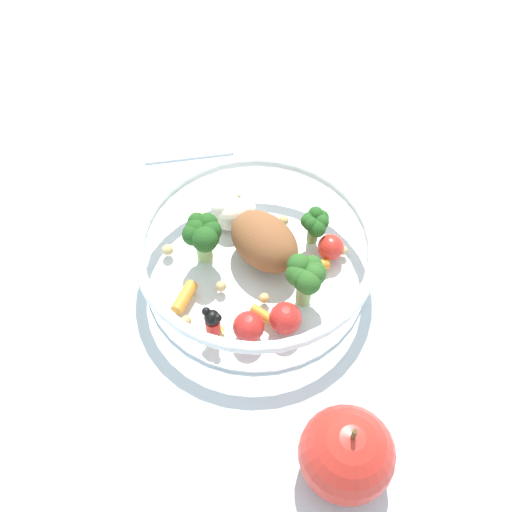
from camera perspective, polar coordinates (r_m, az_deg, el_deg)
ground_plane at (r=0.59m, az=1.35°, el=-1.76°), size 2.40×2.40×0.00m
food_container at (r=0.56m, az=0.09°, el=0.37°), size 0.23×0.23×0.07m
loose_apple at (r=0.47m, az=8.88°, el=-18.67°), size 0.07×0.07×0.09m
folded_napkin at (r=0.74m, az=-7.04°, el=12.83°), size 0.14×0.13×0.01m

